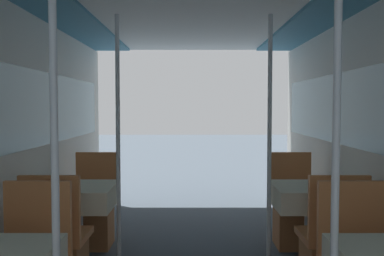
{
  "coord_description": "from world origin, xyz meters",
  "views": [
    {
      "loc": [
        -0.02,
        -1.17,
        1.43
      ],
      "look_at": [
        -0.03,
        2.68,
        1.23
      ],
      "focal_mm": 40.0,
      "sensor_mm": 36.0,
      "label": 1
    }
  ],
  "objects_px": {
    "chair_left_far_1": "(96,217)",
    "support_pole_right_0": "(338,173)",
    "support_pole_left_0": "(57,173)",
    "support_pole_left_1": "(120,142)",
    "dining_table_left_1": "(80,199)",
    "dining_table_right_1": "(312,199)",
    "support_pole_right_1": "(272,142)",
    "chair_right_far_1": "(296,217)"
  },
  "relations": [
    {
      "from": "support_pole_left_1",
      "to": "support_pole_right_0",
      "type": "bearing_deg",
      "value": -52.44
    },
    {
      "from": "dining_table_right_1",
      "to": "chair_right_far_1",
      "type": "height_order",
      "value": "chair_right_far_1"
    },
    {
      "from": "support_pole_left_0",
      "to": "support_pole_right_1",
      "type": "height_order",
      "value": "same"
    },
    {
      "from": "support_pole_left_0",
      "to": "support_pole_right_0",
      "type": "relative_size",
      "value": 1.0
    },
    {
      "from": "support_pole_left_1",
      "to": "dining_table_right_1",
      "type": "bearing_deg",
      "value": 0.0
    },
    {
      "from": "support_pole_left_0",
      "to": "chair_left_far_1",
      "type": "distance_m",
      "value": 2.46
    },
    {
      "from": "chair_left_far_1",
      "to": "chair_right_far_1",
      "type": "bearing_deg",
      "value": -180.0
    },
    {
      "from": "dining_table_left_1",
      "to": "support_pole_left_1",
      "type": "bearing_deg",
      "value": 0.0
    },
    {
      "from": "chair_right_far_1",
      "to": "support_pole_right_1",
      "type": "relative_size",
      "value": 0.42
    },
    {
      "from": "support_pole_left_0",
      "to": "dining_table_right_1",
      "type": "height_order",
      "value": "support_pole_left_0"
    },
    {
      "from": "support_pole_left_0",
      "to": "dining_table_right_1",
      "type": "bearing_deg",
      "value": 45.67
    },
    {
      "from": "dining_table_left_1",
      "to": "dining_table_right_1",
      "type": "xyz_separation_m",
      "value": [
        2.04,
        0.0,
        0.0
      ]
    },
    {
      "from": "dining_table_right_1",
      "to": "support_pole_right_1",
      "type": "relative_size",
      "value": 0.33
    },
    {
      "from": "support_pole_left_0",
      "to": "support_pole_left_1",
      "type": "bearing_deg",
      "value": 90.0
    },
    {
      "from": "chair_left_far_1",
      "to": "support_pole_left_1",
      "type": "height_order",
      "value": "support_pole_left_1"
    },
    {
      "from": "support_pole_left_0",
      "to": "support_pole_right_1",
      "type": "relative_size",
      "value": 1.0
    },
    {
      "from": "chair_left_far_1",
      "to": "dining_table_right_1",
      "type": "relative_size",
      "value": 1.29
    },
    {
      "from": "chair_left_far_1",
      "to": "support_pole_left_1",
      "type": "xyz_separation_m",
      "value": [
        0.36,
        -0.58,
        0.82
      ]
    },
    {
      "from": "dining_table_left_1",
      "to": "chair_right_far_1",
      "type": "distance_m",
      "value": 2.14
    },
    {
      "from": "dining_table_right_1",
      "to": "dining_table_left_1",
      "type": "bearing_deg",
      "value": 180.0
    },
    {
      "from": "support_pole_left_1",
      "to": "support_pole_right_0",
      "type": "height_order",
      "value": "same"
    },
    {
      "from": "chair_left_far_1",
      "to": "support_pole_right_0",
      "type": "height_order",
      "value": "support_pole_right_0"
    },
    {
      "from": "support_pole_right_1",
      "to": "chair_left_far_1",
      "type": "bearing_deg",
      "value": 161.11
    },
    {
      "from": "chair_left_far_1",
      "to": "dining_table_right_1",
      "type": "height_order",
      "value": "chair_left_far_1"
    },
    {
      "from": "support_pole_left_0",
      "to": "support_pole_right_1",
      "type": "bearing_deg",
      "value": 52.44
    },
    {
      "from": "chair_right_far_1",
      "to": "support_pole_right_1",
      "type": "height_order",
      "value": "support_pole_right_1"
    },
    {
      "from": "support_pole_right_0",
      "to": "chair_right_far_1",
      "type": "relative_size",
      "value": 2.36
    },
    {
      "from": "chair_right_far_1",
      "to": "support_pole_right_1",
      "type": "bearing_deg",
      "value": 58.11
    },
    {
      "from": "support_pole_left_0",
      "to": "support_pole_right_0",
      "type": "bearing_deg",
      "value": 0.0
    },
    {
      "from": "dining_table_left_1",
      "to": "chair_left_far_1",
      "type": "bearing_deg",
      "value": 90.0
    },
    {
      "from": "chair_left_far_1",
      "to": "support_pole_right_1",
      "type": "bearing_deg",
      "value": 161.11
    },
    {
      "from": "support_pole_right_0",
      "to": "support_pole_left_0",
      "type": "bearing_deg",
      "value": 180.0
    },
    {
      "from": "support_pole_left_0",
      "to": "support_pole_left_1",
      "type": "distance_m",
      "value": 1.72
    },
    {
      "from": "support_pole_right_1",
      "to": "support_pole_left_1",
      "type": "bearing_deg",
      "value": 180.0
    },
    {
      "from": "chair_left_far_1",
      "to": "support_pole_right_1",
      "type": "relative_size",
      "value": 0.42
    },
    {
      "from": "support_pole_left_1",
      "to": "dining_table_right_1",
      "type": "relative_size",
      "value": 3.05
    },
    {
      "from": "support_pole_left_0",
      "to": "support_pole_left_1",
      "type": "relative_size",
      "value": 1.0
    },
    {
      "from": "dining_table_left_1",
      "to": "chair_right_far_1",
      "type": "relative_size",
      "value": 0.77
    },
    {
      "from": "dining_table_left_1",
      "to": "chair_left_far_1",
      "type": "height_order",
      "value": "chair_left_far_1"
    },
    {
      "from": "support_pole_right_1",
      "to": "chair_right_far_1",
      "type": "bearing_deg",
      "value": 58.11
    },
    {
      "from": "support_pole_left_0",
      "to": "chair_right_far_1",
      "type": "distance_m",
      "value": 2.96
    },
    {
      "from": "support_pole_left_1",
      "to": "dining_table_right_1",
      "type": "height_order",
      "value": "support_pole_left_1"
    }
  ]
}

